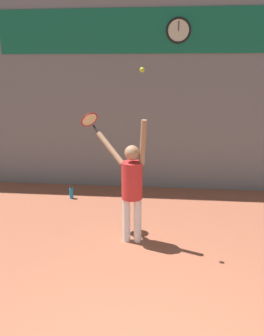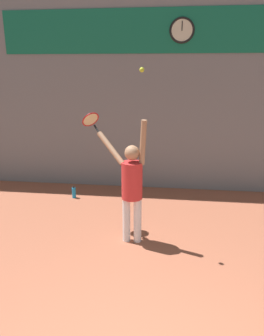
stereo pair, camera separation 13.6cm
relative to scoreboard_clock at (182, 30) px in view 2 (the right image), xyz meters
The scene contains 7 objects.
back_wall 1.14m from the scoreboard_clock, 161.71° to the left, with size 18.00×0.10×5.00m.
sponsor_banner 0.24m from the scoreboard_clock, behind, with size 7.56×0.02×0.93m.
scoreboard_clock is the anchor object (origin of this frame).
tennis_player 3.76m from the scoreboard_clock, 105.84° to the right, with size 0.90×0.59×2.08m.
tennis_racket 3.08m from the scoreboard_clock, 125.86° to the right, with size 0.39×0.39×0.35m.
tennis_ball 2.93m from the scoreboard_clock, 102.02° to the right, with size 0.07×0.07×0.07m.
water_bottle 4.26m from the scoreboard_clock, 158.94° to the right, with size 0.09×0.09×0.28m.
Camera 2 is at (0.12, -1.92, 2.81)m, focal length 35.00 mm.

